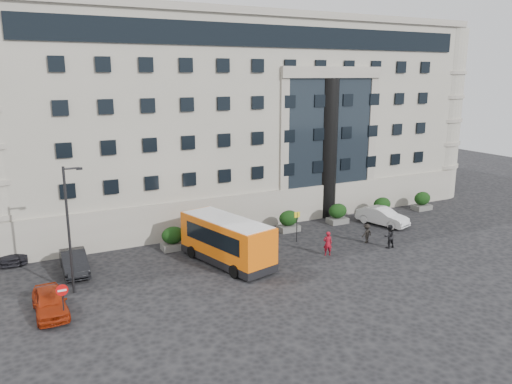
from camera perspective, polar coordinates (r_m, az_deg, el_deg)
ground at (r=34.32m, az=1.16°, el=-9.48°), size 120.00×120.00×0.00m
civic_building at (r=54.29m, az=-4.24°, el=8.69°), size 44.00×24.00×18.00m
entrance_column at (r=47.25m, az=8.17°, el=4.87°), size 1.80×1.80×13.00m
hedge_a at (r=39.32m, az=-9.44°, el=-5.22°), size 1.80×1.26×1.84m
hedge_b at (r=41.08m, az=-2.51°, el=-4.24°), size 1.80×1.26×1.84m
hedge_c at (r=43.40m, az=3.76°, el=-3.30°), size 1.80×1.26×1.84m
hedge_d at (r=46.18m, az=9.32°, el=-2.43°), size 1.80×1.26×1.84m
hedge_e at (r=49.36m, az=14.20°, el=-1.65°), size 1.80×1.26×1.84m
hedge_f at (r=52.86m, az=18.46°, el=-0.95°), size 1.80×1.26×1.84m
street_lamp at (r=32.28m, az=-20.56°, el=-3.61°), size 1.16×0.18×8.00m
bus_stop_sign at (r=40.43m, az=4.70°, el=-3.38°), size 0.50×0.08×2.52m
no_entry_sign at (r=29.31m, az=-21.24°, el=-11.03°), size 0.64×0.16×2.32m
minibus at (r=35.91m, az=-3.35°, el=-5.38°), size 4.58×8.30×3.28m
red_truck at (r=47.85m, az=-22.55°, el=-2.28°), size 2.34×4.76×2.53m
parked_car_a at (r=31.16m, az=-22.49°, el=-11.51°), size 1.83×4.36×1.47m
parked_car_b at (r=36.68m, az=-20.07°, el=-7.53°), size 1.69×4.62×1.51m
parked_car_c at (r=41.23m, az=-26.30°, el=-5.94°), size 2.30×4.87×1.37m
white_taxi at (r=46.54m, az=14.25°, el=-2.72°), size 3.04×5.09×1.58m
pedestrian_a at (r=37.98m, az=8.19°, el=-5.84°), size 0.79×0.64×1.86m
pedestrian_b at (r=40.57m, az=14.97°, el=-4.91°), size 0.96×0.77×1.87m
pedestrian_c at (r=41.36m, az=12.53°, el=-4.64°), size 1.09×0.73×1.57m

